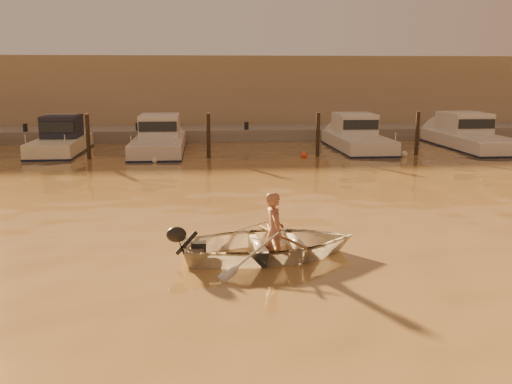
{
  "coord_description": "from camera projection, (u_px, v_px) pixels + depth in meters",
  "views": [
    {
      "loc": [
        -0.48,
        -11.88,
        3.75
      ],
      "look_at": [
        0.87,
        2.41,
        0.75
      ],
      "focal_mm": 40.0,
      "sensor_mm": 36.0,
      "label": 1
    }
  ],
  "objects": [
    {
      "name": "oar_port",
      "position": [
        281.0,
        236.0,
        11.86
      ],
      "size": [
        0.76,
        2.0,
        0.13
      ],
      "primitive_type": "cylinder",
      "rotation": [
        1.54,
        0.0,
        0.34
      ],
      "color": "brown",
      "rests_on": "dinghy"
    },
    {
      "name": "fender_c",
      "position": [
        155.0,
        160.0,
        24.38
      ],
      "size": [
        0.3,
        0.3,
        0.3
      ],
      "primitive_type": "sphere",
      "color": "silver",
      "rests_on": "ground_plane"
    },
    {
      "name": "piling_4",
      "position": [
        417.0,
        136.0,
        26.53
      ],
      "size": [
        0.18,
        0.18,
        2.2
      ],
      "primitive_type": "cylinder",
      "color": "#2D2319",
      "rests_on": "ground_plane"
    },
    {
      "name": "waterfront_building",
      "position": [
        209.0,
        94.0,
        38.21
      ],
      "size": [
        46.0,
        7.0,
        4.8
      ],
      "primitive_type": "cube",
      "color": "#9E8466",
      "rests_on": "quay"
    },
    {
      "name": "quay",
      "position": [
        210.0,
        136.0,
        33.31
      ],
      "size": [
        52.0,
        4.0,
        1.0
      ],
      "primitive_type": "cube",
      "color": "gray",
      "rests_on": "ground_plane"
    },
    {
      "name": "fender_e",
      "position": [
        404.0,
        154.0,
        26.17
      ],
      "size": [
        0.3,
        0.3,
        0.3
      ],
      "primitive_type": "sphere",
      "color": "silver",
      "rests_on": "ground_plane"
    },
    {
      "name": "piling_2",
      "position": [
        208.0,
        138.0,
        25.63
      ],
      "size": [
        0.18,
        0.18,
        2.2
      ],
      "primitive_type": "cylinder",
      "color": "#2D2319",
      "rests_on": "ground_plane"
    },
    {
      "name": "piling_1",
      "position": [
        88.0,
        139.0,
        25.14
      ],
      "size": [
        0.18,
        0.18,
        2.2
      ],
      "primitive_type": "cylinder",
      "color": "#2D2319",
      "rests_on": "ground_plane"
    },
    {
      "name": "ground_plane",
      "position": [
        227.0,
        249.0,
        12.39
      ],
      "size": [
        160.0,
        160.0,
        0.0
      ],
      "primitive_type": "plane",
      "color": "brown",
      "rests_on": "ground"
    },
    {
      "name": "oar_starboard",
      "position": [
        272.0,
        237.0,
        11.82
      ],
      "size": [
        0.15,
        2.1,
        0.13
      ],
      "primitive_type": "cylinder",
      "rotation": [
        1.54,
        0.0,
        -0.04
      ],
      "color": "brown",
      "rests_on": "dinghy"
    },
    {
      "name": "fender_b",
      "position": [
        27.0,
        158.0,
        25.02
      ],
      "size": [
        0.3,
        0.3,
        0.3
      ],
      "primitive_type": "sphere",
      "color": "orange",
      "rests_on": "ground_plane"
    },
    {
      "name": "moored_boat_2",
      "position": [
        159.0,
        139.0,
        27.61
      ],
      "size": [
        2.35,
        7.85,
        1.75
      ],
      "primitive_type": null,
      "color": "beige",
      "rests_on": "ground_plane"
    },
    {
      "name": "fender_d",
      "position": [
        304.0,
        155.0,
        25.86
      ],
      "size": [
        0.3,
        0.3,
        0.3
      ],
      "primitive_type": "sphere",
      "color": "#E7431B",
      "rests_on": "ground_plane"
    },
    {
      "name": "moored_boat_1",
      "position": [
        60.0,
        140.0,
        27.18
      ],
      "size": [
        2.07,
        6.22,
        1.75
      ],
      "primitive_type": null,
      "color": "#EEE9C8",
      "rests_on": "ground_plane"
    },
    {
      "name": "outboard_motor",
      "position": [
        198.0,
        248.0,
        11.51
      ],
      "size": [
        0.94,
        0.51,
        0.7
      ],
      "primitive_type": null,
      "rotation": [
        0.0,
        0.0,
        0.13
      ],
      "color": "black",
      "rests_on": "dinghy"
    },
    {
      "name": "person",
      "position": [
        274.0,
        232.0,
        11.81
      ],
      "size": [
        0.47,
        0.65,
        1.66
      ],
      "primitive_type": "imported",
      "rotation": [
        0.0,
        0.0,
        1.7
      ],
      "color": "#9F614F",
      "rests_on": "dinghy"
    },
    {
      "name": "piling_3",
      "position": [
        318.0,
        137.0,
        26.09
      ],
      "size": [
        0.18,
        0.18,
        2.2
      ],
      "primitive_type": "cylinder",
      "color": "#2D2319",
      "rests_on": "ground_plane"
    },
    {
      "name": "dinghy",
      "position": [
        270.0,
        244.0,
        11.84
      ],
      "size": [
        4.01,
        3.09,
        0.77
      ],
      "primitive_type": "imported",
      "rotation": [
        0.0,
        0.0,
        1.7
      ],
      "color": "silver",
      "rests_on": "ground_plane"
    },
    {
      "name": "moored_boat_4",
      "position": [
        357.0,
        137.0,
        28.52
      ],
      "size": [
        2.31,
        7.1,
        1.75
      ],
      "primitive_type": null,
      "color": "silver",
      "rests_on": "ground_plane"
    },
    {
      "name": "moored_boat_5",
      "position": [
        469.0,
        136.0,
        29.06
      ],
      "size": [
        2.46,
        8.17,
        1.75
      ],
      "primitive_type": null,
      "color": "silver",
      "rests_on": "ground_plane"
    }
  ]
}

